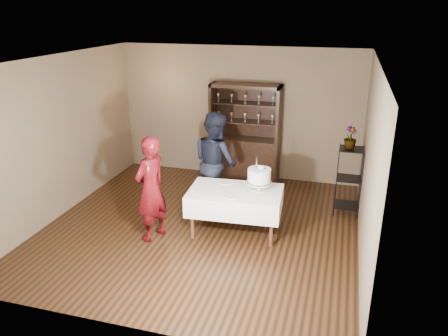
{
  "coord_description": "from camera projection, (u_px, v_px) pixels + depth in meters",
  "views": [
    {
      "loc": [
        2.11,
        -6.07,
        3.44
      ],
      "look_at": [
        0.36,
        0.1,
        1.04
      ],
      "focal_mm": 35.0,
      "sensor_mm": 36.0,
      "label": 1
    }
  ],
  "objects": [
    {
      "name": "ceiling",
      "position": [
        198.0,
        60.0,
        6.27
      ],
      "size": [
        5.0,
        5.0,
        0.0
      ],
      "primitive_type": "plane",
      "rotation": [
        3.14,
        0.0,
        0.0
      ],
      "color": "silver",
      "rests_on": "back_wall"
    },
    {
      "name": "plant_etagere",
      "position": [
        349.0,
        178.0,
        7.49
      ],
      "size": [
        0.42,
        0.42,
        1.2
      ],
      "color": "black",
      "rests_on": "floor"
    },
    {
      "name": "man",
      "position": [
        215.0,
        162.0,
        7.57
      ],
      "size": [
        1.1,
        1.07,
        1.78
      ],
      "primitive_type": "imported",
      "rotation": [
        0.0,
        0.0,
        2.45
      ],
      "color": "black",
      "rests_on": "floor"
    },
    {
      "name": "cake",
      "position": [
        259.0,
        177.0,
        6.76
      ],
      "size": [
        0.44,
        0.44,
        0.55
      ],
      "rotation": [
        0.0,
        0.0,
        0.29
      ],
      "color": "white",
      "rests_on": "cake_table"
    },
    {
      "name": "cake_table",
      "position": [
        235.0,
        201.0,
        6.87
      ],
      "size": [
        1.51,
        0.99,
        0.72
      ],
      "rotation": [
        0.0,
        0.0,
        0.07
      ],
      "color": "white",
      "rests_on": "floor"
    },
    {
      "name": "woman",
      "position": [
        151.0,
        189.0,
        6.61
      ],
      "size": [
        0.56,
        0.7,
        1.66
      ],
      "primitive_type": "imported",
      "rotation": [
        0.0,
        0.0,
        -1.88
      ],
      "color": "#3D0805",
      "rests_on": "floor"
    },
    {
      "name": "plate_far",
      "position": [
        226.0,
        183.0,
        7.1
      ],
      "size": [
        0.24,
        0.24,
        0.01
      ],
      "primitive_type": "cylinder",
      "rotation": [
        0.0,
        0.0,
        0.36
      ],
      "color": "white",
      "rests_on": "cake_table"
    },
    {
      "name": "china_hutch",
      "position": [
        245.0,
        149.0,
        8.96
      ],
      "size": [
        1.4,
        0.48,
        2.0
      ],
      "color": "black",
      "rests_on": "floor"
    },
    {
      "name": "wall_right",
      "position": [
        369.0,
        164.0,
        6.1
      ],
      "size": [
        0.02,
        5.0,
        2.7
      ],
      "primitive_type": "cube",
      "color": "brown",
      "rests_on": "floor"
    },
    {
      "name": "floor",
      "position": [
        201.0,
        227.0,
        7.22
      ],
      "size": [
        5.0,
        5.0,
        0.0
      ],
      "primitive_type": "plane",
      "color": "black",
      "rests_on": "ground"
    },
    {
      "name": "back_wall",
      "position": [
        239.0,
        113.0,
        8.99
      ],
      "size": [
        5.0,
        0.02,
        2.7
      ],
      "primitive_type": "cube",
      "color": "brown",
      "rests_on": "floor"
    },
    {
      "name": "wall_left",
      "position": [
        60.0,
        137.0,
        7.38
      ],
      "size": [
        0.02,
        5.0,
        2.7
      ],
      "primitive_type": "cube",
      "color": "brown",
      "rests_on": "floor"
    },
    {
      "name": "potted_plant",
      "position": [
        350.0,
        137.0,
        7.26
      ],
      "size": [
        0.29,
        0.29,
        0.37
      ],
      "primitive_type": "imported",
      "rotation": [
        0.0,
        0.0,
        0.66
      ],
      "color": "#487337",
      "rests_on": "plant_etagere"
    },
    {
      "name": "plate_near",
      "position": [
        231.0,
        197.0,
        6.58
      ],
      "size": [
        0.28,
        0.28,
        0.01
      ],
      "primitive_type": "cylinder",
      "rotation": [
        0.0,
        0.0,
        -0.38
      ],
      "color": "white",
      "rests_on": "cake_table"
    }
  ]
}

